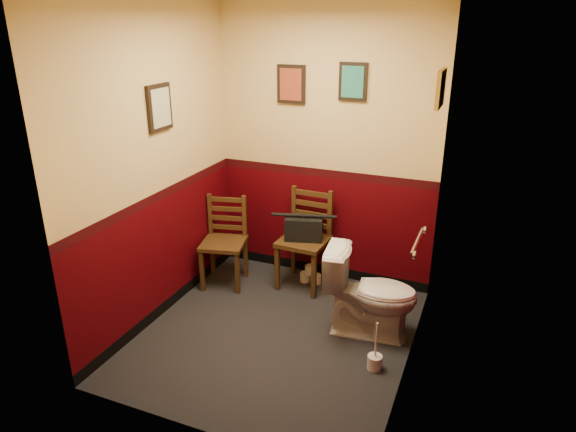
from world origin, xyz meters
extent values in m
cube|color=black|center=(0.00, 0.00, 0.00)|extent=(2.20, 2.40, 0.00)
cube|color=#3C0207|center=(0.00, 1.20, 1.35)|extent=(2.20, 0.00, 2.70)
cube|color=#3C0207|center=(0.00, -1.20, 1.35)|extent=(2.20, 0.00, 2.70)
cube|color=#3C0207|center=(-1.10, 0.00, 1.35)|extent=(0.00, 2.40, 2.70)
cube|color=#3C0207|center=(1.10, 0.00, 1.35)|extent=(0.00, 2.40, 2.70)
cylinder|color=silver|center=(1.07, 0.25, 0.95)|extent=(0.03, 0.50, 0.03)
cylinder|color=silver|center=(1.09, 0.00, 0.95)|extent=(0.02, 0.06, 0.06)
cylinder|color=silver|center=(1.09, 0.50, 0.95)|extent=(0.02, 0.06, 0.06)
cube|color=black|center=(-0.35, 1.18, 1.95)|extent=(0.28, 0.03, 0.36)
cube|color=brown|center=(-0.35, 1.17, 1.95)|extent=(0.22, 0.01, 0.30)
cube|color=black|center=(0.25, 1.18, 2.00)|extent=(0.26, 0.03, 0.34)
cube|color=#267B66|center=(0.25, 1.17, 2.00)|extent=(0.20, 0.01, 0.28)
cube|color=black|center=(-1.08, 0.10, 1.85)|extent=(0.03, 0.30, 0.38)
cube|color=#B6B68F|center=(-1.07, 0.10, 1.85)|extent=(0.01, 0.24, 0.31)
cube|color=olive|center=(1.08, 0.60, 2.05)|extent=(0.03, 0.34, 0.28)
cube|color=#B6B68F|center=(1.07, 0.60, 2.05)|extent=(0.01, 0.28, 0.22)
imported|color=white|center=(0.72, 0.32, 0.38)|extent=(0.82, 0.52, 0.76)
cylinder|color=silver|center=(0.88, -0.14, 0.06)|extent=(0.11, 0.11, 0.11)
cylinder|color=silver|center=(0.88, -0.14, 0.25)|extent=(0.02, 0.02, 0.33)
cube|color=#4B3116|center=(-0.85, 0.63, 0.45)|extent=(0.50, 0.50, 0.04)
cube|color=#4B3116|center=(-0.98, 0.41, 0.22)|extent=(0.05, 0.05, 0.45)
cube|color=#4B3116|center=(-1.07, 0.76, 0.22)|extent=(0.05, 0.05, 0.45)
cube|color=#4B3116|center=(-0.63, 0.50, 0.22)|extent=(0.05, 0.05, 0.45)
cube|color=#4B3116|center=(-0.72, 0.84, 0.22)|extent=(0.05, 0.05, 0.45)
cube|color=#4B3116|center=(-1.07, 0.76, 0.67)|extent=(0.05, 0.04, 0.45)
cube|color=#4B3116|center=(-0.72, 0.85, 0.67)|extent=(0.05, 0.04, 0.45)
cube|color=#4B3116|center=(-0.89, 0.81, 0.54)|extent=(0.33, 0.10, 0.04)
cube|color=#4B3116|center=(-0.89, 0.81, 0.64)|extent=(0.33, 0.10, 0.04)
cube|color=#4B3116|center=(-0.89, 0.81, 0.74)|extent=(0.33, 0.10, 0.04)
cube|color=#4B3116|center=(-0.89, 0.81, 0.84)|extent=(0.33, 0.10, 0.04)
cube|color=#4B3116|center=(-0.10, 0.90, 0.49)|extent=(0.47, 0.47, 0.04)
cube|color=#4B3116|center=(-0.30, 0.71, 0.24)|extent=(0.05, 0.05, 0.49)
cube|color=#4B3116|center=(-0.28, 1.10, 0.24)|extent=(0.05, 0.05, 0.49)
cube|color=#4B3116|center=(0.08, 0.69, 0.24)|extent=(0.05, 0.05, 0.49)
cube|color=#4B3116|center=(0.10, 1.08, 0.24)|extent=(0.05, 0.05, 0.49)
cube|color=#4B3116|center=(-0.28, 1.11, 0.73)|extent=(0.04, 0.04, 0.49)
cube|color=#4B3116|center=(0.10, 1.09, 0.73)|extent=(0.04, 0.04, 0.49)
cube|color=#4B3116|center=(-0.09, 1.10, 0.59)|extent=(0.37, 0.04, 0.05)
cube|color=#4B3116|center=(-0.09, 1.10, 0.70)|extent=(0.37, 0.04, 0.05)
cube|color=#4B3116|center=(-0.09, 1.10, 0.81)|extent=(0.37, 0.04, 0.05)
cube|color=#4B3116|center=(-0.09, 1.10, 0.92)|extent=(0.37, 0.04, 0.05)
cube|color=black|center=(-0.10, 0.90, 0.62)|extent=(0.40, 0.27, 0.23)
cylinder|color=black|center=(-0.10, 0.90, 0.76)|extent=(0.31, 0.11, 0.03)
cylinder|color=silver|center=(-0.11, 0.98, 0.05)|extent=(0.11, 0.11, 0.10)
cylinder|color=silver|center=(0.01, 0.98, 0.05)|extent=(0.11, 0.11, 0.10)
cylinder|color=silver|center=(-0.05, 0.97, 0.14)|extent=(0.11, 0.11, 0.10)
camera|label=1|loc=(1.51, -3.42, 2.55)|focal=32.00mm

